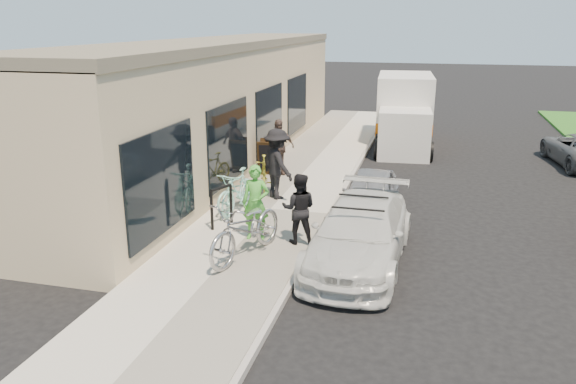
{
  "coord_description": "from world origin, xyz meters",
  "views": [
    {
      "loc": [
        1.9,
        -10.24,
        4.81
      ],
      "look_at": [
        -1.19,
        1.69,
        1.05
      ],
      "focal_mm": 35.0,
      "sensor_mm": 36.0,
      "label": 1
    }
  ],
  "objects_px": {
    "sandwich_board": "(269,157)",
    "sedan_white": "(360,233)",
    "bike_rack": "(221,202)",
    "moving_truck": "(404,115)",
    "cruiser_bike_a": "(238,191)",
    "bystander_a": "(277,164)",
    "tandem_bike": "(247,229)",
    "woman_rider": "(256,203)",
    "bystander_b": "(278,147)",
    "cruiser_bike_b": "(240,190)",
    "sedan_silver": "(370,194)",
    "man_standing": "(299,209)",
    "cruiser_bike_c": "(264,173)"
  },
  "relations": [
    {
      "from": "bystander_b",
      "to": "sedan_silver",
      "type": "bearing_deg",
      "value": -69.75
    },
    {
      "from": "woman_rider",
      "to": "sedan_silver",
      "type": "bearing_deg",
      "value": 48.1
    },
    {
      "from": "sedan_silver",
      "to": "cruiser_bike_c",
      "type": "xyz_separation_m",
      "value": [
        -3.17,
        1.02,
        0.06
      ]
    },
    {
      "from": "man_standing",
      "to": "sedan_white",
      "type": "bearing_deg",
      "value": 156.17
    },
    {
      "from": "sedan_silver",
      "to": "man_standing",
      "type": "relative_size",
      "value": 2.14
    },
    {
      "from": "bike_rack",
      "to": "bystander_a",
      "type": "xyz_separation_m",
      "value": [
        0.67,
        2.48,
        0.37
      ]
    },
    {
      "from": "sandwich_board",
      "to": "sedan_silver",
      "type": "relative_size",
      "value": 0.33
    },
    {
      "from": "man_standing",
      "to": "cruiser_bike_a",
      "type": "xyz_separation_m",
      "value": [
        -1.98,
        1.65,
        -0.24
      ]
    },
    {
      "from": "moving_truck",
      "to": "cruiser_bike_c",
      "type": "distance_m",
      "value": 8.67
    },
    {
      "from": "bike_rack",
      "to": "woman_rider",
      "type": "distance_m",
      "value": 1.19
    },
    {
      "from": "bystander_b",
      "to": "cruiser_bike_b",
      "type": "bearing_deg",
      "value": -120.13
    },
    {
      "from": "bike_rack",
      "to": "cruiser_bike_c",
      "type": "height_order",
      "value": "bike_rack"
    },
    {
      "from": "cruiser_bike_b",
      "to": "bystander_a",
      "type": "height_order",
      "value": "bystander_a"
    },
    {
      "from": "bike_rack",
      "to": "moving_truck",
      "type": "height_order",
      "value": "moving_truck"
    },
    {
      "from": "bike_rack",
      "to": "cruiser_bike_a",
      "type": "xyz_separation_m",
      "value": [
        0.02,
        1.11,
        -0.05
      ]
    },
    {
      "from": "sandwich_board",
      "to": "sedan_white",
      "type": "distance_m",
      "value": 6.83
    },
    {
      "from": "bike_rack",
      "to": "sedan_silver",
      "type": "xyz_separation_m",
      "value": [
        3.26,
        2.13,
        -0.17
      ]
    },
    {
      "from": "moving_truck",
      "to": "cruiser_bike_c",
      "type": "relative_size",
      "value": 3.59
    },
    {
      "from": "woman_rider",
      "to": "moving_truck",
      "type": "bearing_deg",
      "value": 75.6
    },
    {
      "from": "bike_rack",
      "to": "moving_truck",
      "type": "relative_size",
      "value": 0.17
    },
    {
      "from": "tandem_bike",
      "to": "cruiser_bike_b",
      "type": "distance_m",
      "value": 3.15
    },
    {
      "from": "sedan_silver",
      "to": "bystander_b",
      "type": "bearing_deg",
      "value": 139.46
    },
    {
      "from": "cruiser_bike_c",
      "to": "sedan_white",
      "type": "bearing_deg",
      "value": -67.99
    },
    {
      "from": "cruiser_bike_a",
      "to": "cruiser_bike_c",
      "type": "height_order",
      "value": "cruiser_bike_a"
    },
    {
      "from": "sedan_silver",
      "to": "moving_truck",
      "type": "distance_m",
      "value": 8.98
    },
    {
      "from": "man_standing",
      "to": "moving_truck",
      "type": "bearing_deg",
      "value": -105.07
    },
    {
      "from": "cruiser_bike_c",
      "to": "cruiser_bike_b",
      "type": "bearing_deg",
      "value": -110.09
    },
    {
      "from": "tandem_bike",
      "to": "cruiser_bike_a",
      "type": "distance_m",
      "value": 2.93
    },
    {
      "from": "sedan_silver",
      "to": "bystander_a",
      "type": "height_order",
      "value": "bystander_a"
    },
    {
      "from": "bystander_a",
      "to": "moving_truck",
      "type": "bearing_deg",
      "value": -66.48
    },
    {
      "from": "cruiser_bike_b",
      "to": "bystander_b",
      "type": "height_order",
      "value": "bystander_b"
    },
    {
      "from": "tandem_bike",
      "to": "woman_rider",
      "type": "xyz_separation_m",
      "value": [
        -0.13,
        1.03,
        0.22
      ]
    },
    {
      "from": "bike_rack",
      "to": "sedan_silver",
      "type": "distance_m",
      "value": 3.9
    },
    {
      "from": "sandwich_board",
      "to": "bystander_a",
      "type": "height_order",
      "value": "bystander_a"
    },
    {
      "from": "moving_truck",
      "to": "cruiser_bike_a",
      "type": "xyz_separation_m",
      "value": [
        -3.52,
        -9.98,
        -0.53
      ]
    },
    {
      "from": "sandwich_board",
      "to": "cruiser_bike_a",
      "type": "height_order",
      "value": "sandwich_board"
    },
    {
      "from": "bike_rack",
      "to": "bystander_b",
      "type": "height_order",
      "value": "bystander_b"
    },
    {
      "from": "bystander_a",
      "to": "bystander_b",
      "type": "xyz_separation_m",
      "value": [
        -0.64,
        2.39,
        -0.08
      ]
    },
    {
      "from": "sandwich_board",
      "to": "cruiser_bike_c",
      "type": "xyz_separation_m",
      "value": [
        0.34,
        -1.67,
        -0.08
      ]
    },
    {
      "from": "sedan_white",
      "to": "bystander_b",
      "type": "relative_size",
      "value": 2.59
    },
    {
      "from": "moving_truck",
      "to": "cruiser_bike_a",
      "type": "distance_m",
      "value": 10.59
    },
    {
      "from": "sandwich_board",
      "to": "sedan_silver",
      "type": "xyz_separation_m",
      "value": [
        3.51,
        -2.7,
        -0.14
      ]
    },
    {
      "from": "bystander_a",
      "to": "cruiser_bike_a",
      "type": "bearing_deg",
      "value": 106.63
    },
    {
      "from": "sedan_white",
      "to": "cruiser_bike_b",
      "type": "bearing_deg",
      "value": 148.56
    },
    {
      "from": "moving_truck",
      "to": "bystander_b",
      "type": "bearing_deg",
      "value": -123.43
    },
    {
      "from": "bystander_a",
      "to": "woman_rider",
      "type": "bearing_deg",
      "value": 138.68
    },
    {
      "from": "sedan_white",
      "to": "tandem_bike",
      "type": "bearing_deg",
      "value": -161.62
    },
    {
      "from": "cruiser_bike_a",
      "to": "bystander_a",
      "type": "xyz_separation_m",
      "value": [
        0.65,
        1.37,
        0.42
      ]
    },
    {
      "from": "sedan_white",
      "to": "man_standing",
      "type": "bearing_deg",
      "value": 166.06
    },
    {
      "from": "sedan_white",
      "to": "bystander_a",
      "type": "bearing_deg",
      "value": 130.75
    }
  ]
}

